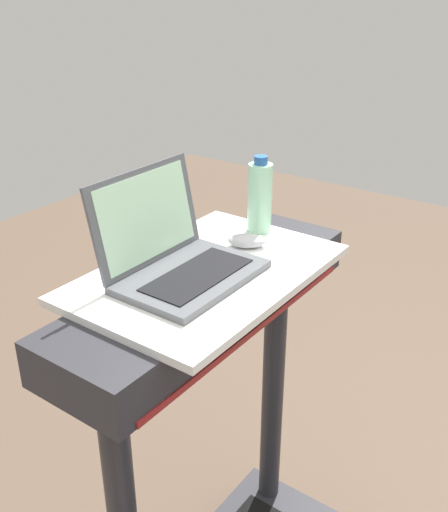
# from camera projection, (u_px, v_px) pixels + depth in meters

# --- Properties ---
(desk_board) EXTENTS (0.66, 0.43, 0.02)m
(desk_board) POSITION_uv_depth(u_px,v_px,m) (207.00, 273.00, 1.43)
(desk_board) COLOR white
(desk_board) RESTS_ON treadmill_base
(laptop) EXTENTS (0.33, 0.27, 0.24)m
(laptop) POSITION_uv_depth(u_px,v_px,m) (177.00, 256.00, 1.38)
(laptop) COLOR #515459
(laptop) RESTS_ON desk_board
(computer_mouse) EXTENTS (0.10, 0.12, 0.03)m
(computer_mouse) POSITION_uv_depth(u_px,v_px,m) (247.00, 241.00, 1.54)
(computer_mouse) COLOR #B2B2B7
(computer_mouse) RESTS_ON desk_board
(water_bottle) EXTENTS (0.07, 0.07, 0.21)m
(water_bottle) POSITION_uv_depth(u_px,v_px,m) (260.00, 197.00, 1.60)
(water_bottle) COLOR #9EDBB2
(water_bottle) RESTS_ON desk_board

